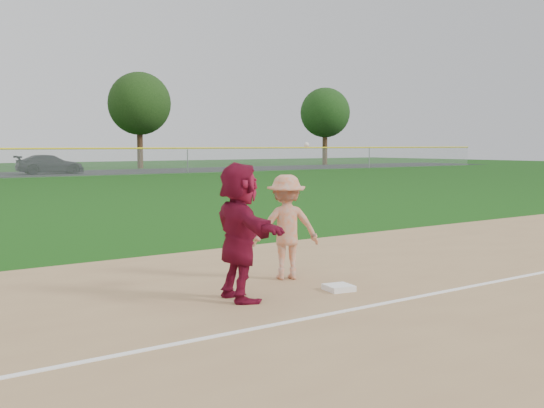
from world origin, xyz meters
TOP-DOWN VIEW (x-y plane):
  - ground at (0.00, 0.00)m, footprint 160.00×160.00m
  - foul_line at (0.00, -0.80)m, footprint 60.00×0.10m
  - first_base at (0.36, 0.24)m, footprint 0.46×0.46m
  - base_runner at (-1.23, 0.62)m, footprint 0.91×1.94m
  - car_right at (10.74, 45.07)m, footprint 5.28×2.53m
  - first_base_play at (0.28, 1.48)m, footprint 1.30×1.20m
  - tree_3 at (22.00, 52.80)m, footprint 6.00×6.00m
  - tree_4 at (44.00, 51.20)m, footprint 5.60×5.60m

SIDE VIEW (x-z plane):
  - ground at x=0.00m, z-range 0.00..0.00m
  - foul_line at x=0.00m, z-range 0.02..0.03m
  - first_base at x=0.36m, z-range 0.02..0.11m
  - car_right at x=10.74m, z-range 0.01..1.50m
  - first_base_play at x=0.28m, z-range -0.25..2.05m
  - base_runner at x=-1.23m, z-range 0.02..2.03m
  - tree_4 at x=44.00m, z-range 1.51..10.18m
  - tree_3 at x=22.00m, z-range 1.57..10.76m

